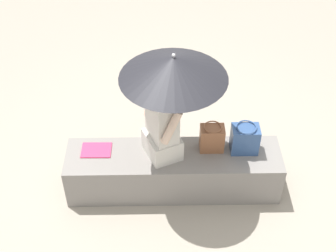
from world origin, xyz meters
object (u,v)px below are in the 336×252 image
at_px(tote_bag_canvas, 212,138).
at_px(magazine, 96,150).
at_px(handbag_black, 245,139).
at_px(person_seated, 162,122).
at_px(parasol, 173,68).

bearing_deg(tote_bag_canvas, magazine, -179.38).
bearing_deg(tote_bag_canvas, handbag_black, -4.29).
relative_size(tote_bag_canvas, magazine, 1.00).
bearing_deg(handbag_black, tote_bag_canvas, 175.71).
distance_m(person_seated, magazine, 0.73).
distance_m(person_seated, handbag_black, 0.80).
xyz_separation_m(person_seated, magazine, (-0.62, 0.04, -0.38)).
height_order(parasol, tote_bag_canvas, parasol).
bearing_deg(magazine, tote_bag_canvas, 1.41).
bearing_deg(handbag_black, magazine, 179.55).
bearing_deg(tote_bag_canvas, parasol, -170.14).
bearing_deg(handbag_black, parasol, -176.49).
distance_m(tote_bag_canvas, magazine, 1.09).
xyz_separation_m(person_seated, parasol, (0.10, -0.01, 0.59)).
bearing_deg(magazine, parasol, -3.34).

